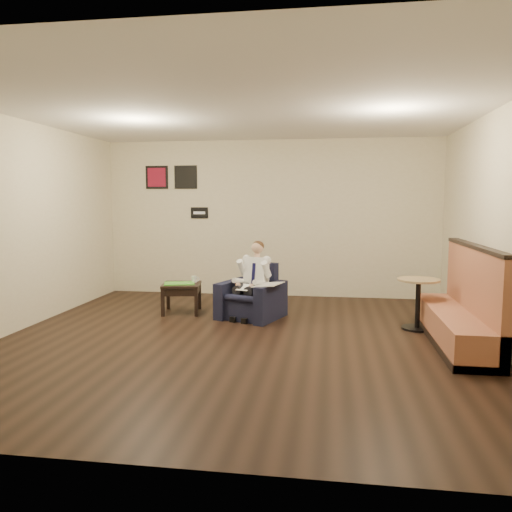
# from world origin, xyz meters

# --- Properties ---
(ground) EXTENTS (6.00, 6.00, 0.00)m
(ground) POSITION_xyz_m (0.00, 0.00, 0.00)
(ground) COLOR black
(ground) RESTS_ON ground
(wall_back) EXTENTS (6.00, 0.02, 2.80)m
(wall_back) POSITION_xyz_m (0.00, 3.00, 1.40)
(wall_back) COLOR #EDE4C2
(wall_back) RESTS_ON ground
(wall_front) EXTENTS (6.00, 0.02, 2.80)m
(wall_front) POSITION_xyz_m (0.00, -3.00, 1.40)
(wall_front) COLOR #EDE4C2
(wall_front) RESTS_ON ground
(wall_left) EXTENTS (0.02, 6.00, 2.80)m
(wall_left) POSITION_xyz_m (-3.00, 0.00, 1.40)
(wall_left) COLOR #EDE4C2
(wall_left) RESTS_ON ground
(wall_right) EXTENTS (0.02, 6.00, 2.80)m
(wall_right) POSITION_xyz_m (3.00, 0.00, 1.40)
(wall_right) COLOR #EDE4C2
(wall_right) RESTS_ON ground
(ceiling) EXTENTS (6.00, 6.00, 0.02)m
(ceiling) POSITION_xyz_m (0.00, 0.00, 2.80)
(ceiling) COLOR white
(ceiling) RESTS_ON wall_back
(seating_sign) EXTENTS (0.32, 0.02, 0.20)m
(seating_sign) POSITION_xyz_m (-1.30, 2.98, 1.50)
(seating_sign) COLOR black
(seating_sign) RESTS_ON wall_back
(art_print_left) EXTENTS (0.42, 0.03, 0.42)m
(art_print_left) POSITION_xyz_m (-2.10, 2.98, 2.15)
(art_print_left) COLOR maroon
(art_print_left) RESTS_ON wall_back
(art_print_right) EXTENTS (0.42, 0.03, 0.42)m
(art_print_right) POSITION_xyz_m (-1.55, 2.98, 2.15)
(art_print_right) COLOR black
(art_print_right) RESTS_ON wall_back
(armchair) EXTENTS (1.04, 1.04, 0.79)m
(armchair) POSITION_xyz_m (-0.06, 1.20, 0.39)
(armchair) COLOR black
(armchair) RESTS_ON ground
(seated_man) EXTENTS (0.75, 0.90, 1.08)m
(seated_man) POSITION_xyz_m (-0.09, 1.11, 0.54)
(seated_man) COLOR white
(seated_man) RESTS_ON armchair
(lap_papers) EXTENTS (0.24, 0.30, 0.01)m
(lap_papers) POSITION_xyz_m (-0.12, 1.03, 0.48)
(lap_papers) COLOR white
(lap_papers) RESTS_ON seated_man
(newspaper) EXTENTS (0.45, 0.51, 0.01)m
(newspaper) POSITION_xyz_m (0.22, 1.01, 0.54)
(newspaper) COLOR silver
(newspaper) RESTS_ON armchair
(side_table) EXTENTS (0.64, 0.64, 0.46)m
(side_table) POSITION_xyz_m (-1.17, 1.37, 0.23)
(side_table) COLOR black
(side_table) RESTS_ON ground
(green_folder) EXTENTS (0.53, 0.45, 0.01)m
(green_folder) POSITION_xyz_m (-1.19, 1.35, 0.46)
(green_folder) COLOR green
(green_folder) RESTS_ON side_table
(coffee_mug) EXTENTS (0.10, 0.10, 0.10)m
(coffee_mug) POSITION_xyz_m (-1.01, 1.52, 0.51)
(coffee_mug) COLOR white
(coffee_mug) RESTS_ON side_table
(smartphone) EXTENTS (0.14, 0.07, 0.01)m
(smartphone) POSITION_xyz_m (-1.14, 1.54, 0.46)
(smartphone) COLOR black
(smartphone) RESTS_ON side_table
(banquette) EXTENTS (0.55, 2.30, 1.18)m
(banquette) POSITION_xyz_m (2.59, 0.27, 0.59)
(banquette) COLOR #A25C3E
(banquette) RESTS_ON ground
(cafe_table) EXTENTS (0.69, 0.69, 0.69)m
(cafe_table) POSITION_xyz_m (2.26, 0.87, 0.34)
(cafe_table) COLOR #9E8156
(cafe_table) RESTS_ON ground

